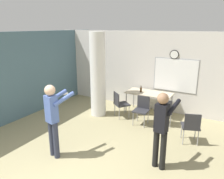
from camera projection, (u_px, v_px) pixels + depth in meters
wall_left_accent at (28, 74)px, 7.34m from camera, size 0.12×7.00×2.80m
wall_back at (154, 71)px, 7.81m from camera, size 8.00×0.15×2.80m
support_pillar at (98, 75)px, 7.23m from camera, size 0.51×0.51×2.80m
folding_table at (149, 94)px, 7.48m from camera, size 1.54×0.76×0.76m
bottle_on_table at (141, 90)px, 7.51m from camera, size 0.07×0.07×0.23m
chair_table_left at (120, 103)px, 7.24m from camera, size 0.62×0.62×0.87m
chair_mid_room at (191, 125)px, 5.60m from camera, size 0.56×0.56×0.87m
chair_table_front at (142, 108)px, 6.76m from camera, size 0.46×0.46×0.87m
chair_table_right at (165, 110)px, 6.61m from camera, size 0.53×0.53×0.87m
person_playing_side at (162, 125)px, 4.50m from camera, size 0.45×0.69×1.70m
person_playing_front at (53, 115)px, 4.91m from camera, size 0.49×0.71×1.74m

